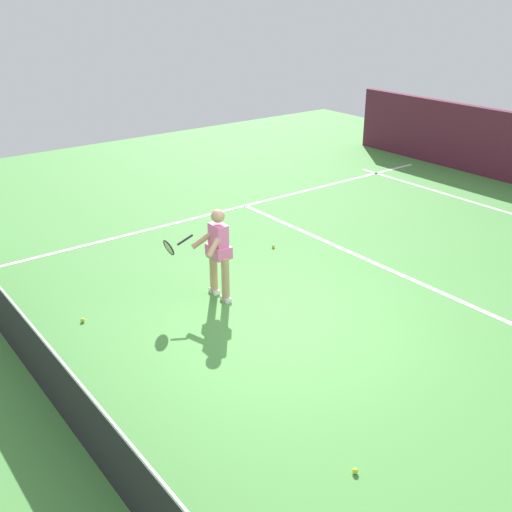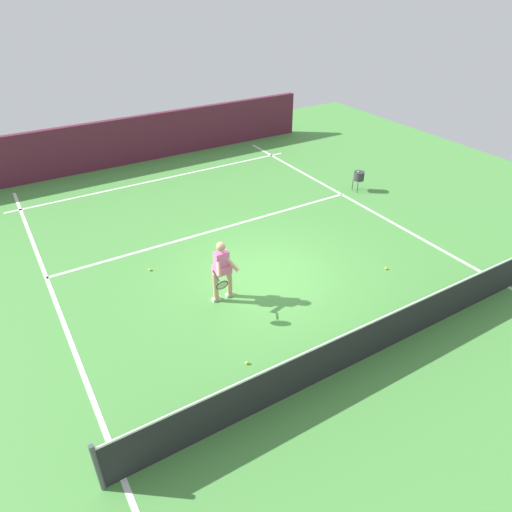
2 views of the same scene
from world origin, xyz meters
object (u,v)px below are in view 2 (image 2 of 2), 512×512
object	(u,v)px
tennis_player	(222,269)
tennis_ball_mid	(150,270)
tennis_ball_far	(247,363)
ball_hopper	(359,176)
tennis_ball_near	(386,268)

from	to	relation	value
tennis_player	tennis_ball_mid	size ratio (longest dim) A/B	23.48
tennis_ball_mid	tennis_ball_far	size ratio (longest dim) A/B	1.00
tennis_player	ball_hopper	bearing A→B (deg)	-156.12
tennis_ball_mid	ball_hopper	world-z (taller)	ball_hopper
tennis_ball_far	tennis_player	bearing A→B (deg)	-105.51
tennis_player	ball_hopper	xyz separation A→B (m)	(-6.93, -3.07, -0.30)
tennis_player	tennis_ball_mid	bearing A→B (deg)	-62.06
tennis_ball_far	ball_hopper	size ratio (longest dim) A/B	0.09
tennis_player	ball_hopper	distance (m)	7.59
tennis_player	tennis_ball_mid	world-z (taller)	tennis_player
tennis_player	tennis_ball_mid	xyz separation A→B (m)	(1.09, -2.05, -0.81)
tennis_ball_near	tennis_ball_far	bearing A→B (deg)	12.11
tennis_player	tennis_ball_far	world-z (taller)	tennis_player
tennis_player	tennis_ball_near	xyz separation A→B (m)	(-4.22, 1.09, -0.81)
tennis_ball_near	ball_hopper	world-z (taller)	ball_hopper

